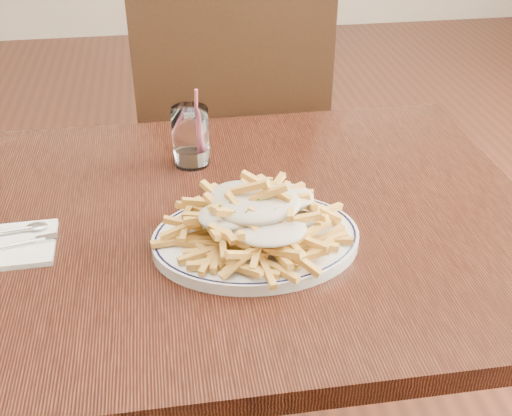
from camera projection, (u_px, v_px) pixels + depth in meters
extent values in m
cube|color=black|center=(192.00, 228.00, 1.10)|extent=(1.20, 0.80, 0.04)
cylinder|color=black|center=(402.00, 254.00, 1.67)|extent=(0.05, 0.05, 0.71)
cube|color=black|center=(236.00, 151.00, 1.88)|extent=(0.53, 0.53, 0.04)
cube|color=black|center=(234.00, 88.00, 1.55)|extent=(0.47, 0.11, 0.52)
cylinder|color=black|center=(296.00, 189.00, 2.19)|extent=(0.04, 0.04, 0.46)
cylinder|color=black|center=(178.00, 191.00, 2.18)|extent=(0.04, 0.04, 0.46)
cylinder|color=black|center=(307.00, 261.00, 1.85)|extent=(0.04, 0.04, 0.46)
cylinder|color=black|center=(167.00, 263.00, 1.84)|extent=(0.04, 0.04, 0.46)
torus|color=black|center=(256.00, 236.00, 1.02)|extent=(0.34, 0.34, 0.01)
ellipsoid|color=beige|center=(256.00, 201.00, 0.98)|extent=(0.21, 0.17, 0.03)
cylinder|color=white|center=(191.00, 137.00, 1.23)|extent=(0.07, 0.07, 0.11)
cylinder|color=white|center=(192.00, 155.00, 1.25)|extent=(0.06, 0.06, 0.03)
cylinder|color=#D6516F|center=(196.00, 124.00, 1.22)|extent=(0.01, 0.04, 0.15)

